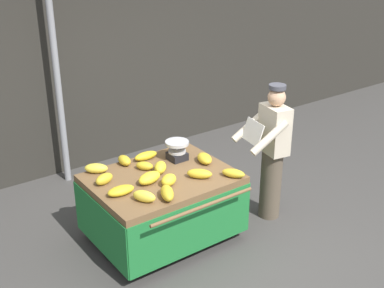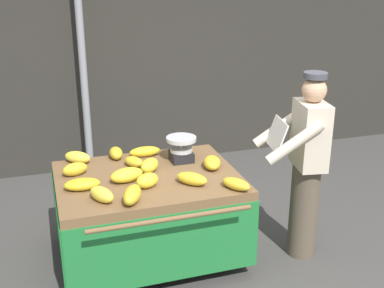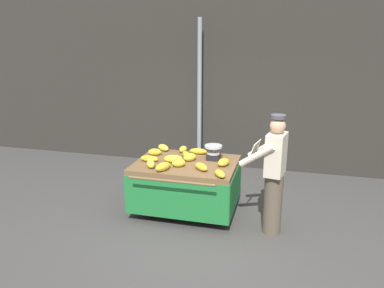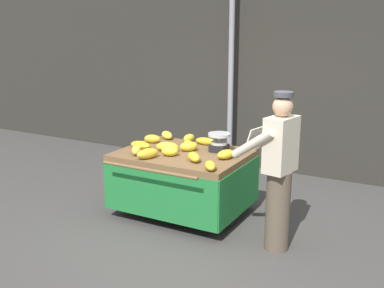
# 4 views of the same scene
# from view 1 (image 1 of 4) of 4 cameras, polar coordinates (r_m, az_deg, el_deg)

# --- Properties ---
(ground_plane) EXTENTS (60.00, 60.00, 0.00)m
(ground_plane) POSITION_cam_1_polar(r_m,az_deg,el_deg) (5.97, 3.91, -10.92)
(ground_plane) COLOR #423F3D
(back_wall) EXTENTS (16.00, 0.24, 3.94)m
(back_wall) POSITION_cam_1_polar(r_m,az_deg,el_deg) (7.53, -10.39, 12.42)
(back_wall) COLOR #2D2B26
(back_wall) RESTS_ON ground
(street_pole) EXTENTS (0.09, 0.09, 3.08)m
(street_pole) POSITION_cam_1_polar(r_m,az_deg,el_deg) (6.95, -15.07, 7.46)
(street_pole) COLOR gray
(street_pole) RESTS_ON ground
(banana_cart) EXTENTS (1.58, 1.40, 0.82)m
(banana_cart) POSITION_cam_1_polar(r_m,az_deg,el_deg) (5.69, -3.42, -5.56)
(banana_cart) COLOR brown
(banana_cart) RESTS_ON ground
(weighing_scale) EXTENTS (0.28, 0.28, 0.24)m
(weighing_scale) POSITION_cam_1_polar(r_m,az_deg,el_deg) (5.91, -1.70, -0.74)
(weighing_scale) COLOR black
(weighing_scale) RESTS_ON banana_cart
(banana_bunch_0) EXTENTS (0.30, 0.12, 0.10)m
(banana_bunch_0) POSITION_cam_1_polar(r_m,az_deg,el_deg) (5.96, -5.25, -1.34)
(banana_bunch_0) COLOR gold
(banana_bunch_0) RESTS_ON banana_cart
(banana_bunch_1) EXTENTS (0.22, 0.27, 0.12)m
(banana_bunch_1) POSITION_cam_1_polar(r_m,az_deg,el_deg) (5.08, -5.44, -5.92)
(banana_bunch_1) COLOR yellow
(banana_bunch_1) RESTS_ON banana_cart
(banana_bunch_2) EXTENTS (0.25, 0.22, 0.12)m
(banana_bunch_2) POSITION_cam_1_polar(r_m,az_deg,el_deg) (5.37, -2.65, -4.10)
(banana_bunch_2) COLOR yellow
(banana_bunch_2) RESTS_ON banana_cart
(banana_bunch_3) EXTENTS (0.24, 0.28, 0.09)m
(banana_bunch_3) POSITION_cam_1_polar(r_m,az_deg,el_deg) (5.55, 4.71, -3.32)
(banana_bunch_3) COLOR gold
(banana_bunch_3) RESTS_ON banana_cart
(banana_bunch_4) EXTENTS (0.28, 0.29, 0.10)m
(banana_bunch_4) POSITION_cam_1_polar(r_m,az_deg,el_deg) (5.51, 0.86, -3.38)
(banana_bunch_4) COLOR gold
(banana_bunch_4) RESTS_ON banana_cart
(banana_bunch_5) EXTENTS (0.21, 0.23, 0.09)m
(banana_bunch_5) POSITION_cam_1_polar(r_m,az_deg,el_deg) (5.72, -5.40, -2.48)
(banana_bunch_5) COLOR gold
(banana_bunch_5) RESTS_ON banana_cart
(banana_bunch_6) EXTENTS (0.13, 0.22, 0.11)m
(banana_bunch_6) POSITION_cam_1_polar(r_m,az_deg,el_deg) (5.86, -7.68, -1.85)
(banana_bunch_6) COLOR gold
(banana_bunch_6) RESTS_ON banana_cart
(banana_bunch_7) EXTENTS (0.31, 0.22, 0.12)m
(banana_bunch_7) POSITION_cam_1_polar(r_m,az_deg,el_deg) (5.42, -4.84, -3.85)
(banana_bunch_7) COLOR yellow
(banana_bunch_7) RESTS_ON banana_cart
(banana_bunch_8) EXTENTS (0.22, 0.29, 0.11)m
(banana_bunch_8) POSITION_cam_1_polar(r_m,az_deg,el_deg) (5.86, 1.43, -1.64)
(banana_bunch_8) COLOR gold
(banana_bunch_8) RESTS_ON banana_cart
(banana_bunch_9) EXTENTS (0.30, 0.16, 0.10)m
(banana_bunch_9) POSITION_cam_1_polar(r_m,az_deg,el_deg) (5.23, -8.07, -5.25)
(banana_bunch_9) COLOR gold
(banana_bunch_9) RESTS_ON banana_cart
(banana_bunch_10) EXTENTS (0.23, 0.31, 0.12)m
(banana_bunch_10) POSITION_cam_1_polar(r_m,az_deg,el_deg) (5.11, -2.82, -5.57)
(banana_bunch_10) COLOR gold
(banana_bunch_10) RESTS_ON banana_cart
(banana_bunch_11) EXTENTS (0.25, 0.17, 0.12)m
(banana_bunch_11) POSITION_cam_1_polar(r_m,az_deg,el_deg) (5.47, -9.92, -3.92)
(banana_bunch_11) COLOR gold
(banana_bunch_11) RESTS_ON banana_cart
(banana_bunch_12) EXTENTS (0.25, 0.26, 0.12)m
(banana_bunch_12) POSITION_cam_1_polar(r_m,az_deg,el_deg) (5.64, -3.62, -2.66)
(banana_bunch_12) COLOR yellow
(banana_bunch_12) RESTS_ON banana_cart
(banana_bunch_13) EXTENTS (0.28, 0.27, 0.11)m
(banana_bunch_13) POSITION_cam_1_polar(r_m,az_deg,el_deg) (5.73, -10.81, -2.72)
(banana_bunch_13) COLOR yellow
(banana_bunch_13) RESTS_ON banana_cart
(vendor_person) EXTENTS (0.64, 0.59, 1.71)m
(vendor_person) POSITION_cam_1_polar(r_m,az_deg,el_deg) (6.10, 9.03, -0.95)
(vendor_person) COLOR brown
(vendor_person) RESTS_ON ground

